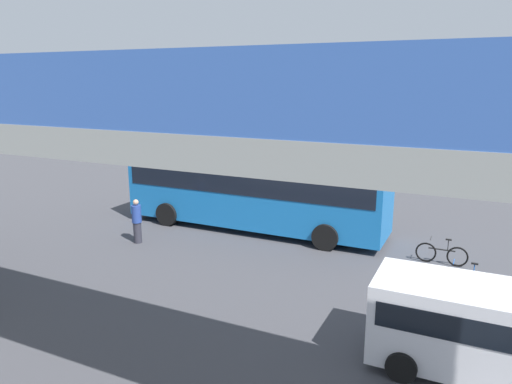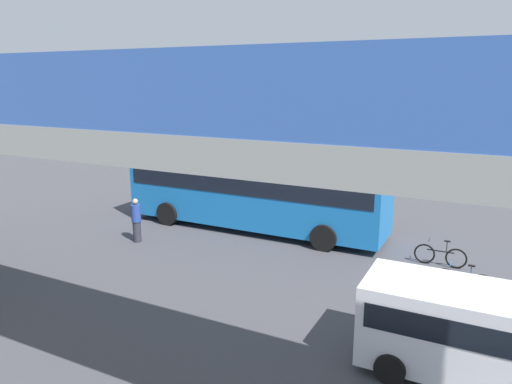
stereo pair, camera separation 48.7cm
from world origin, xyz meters
name	(u,v)px [view 2 (the right image)]	position (x,y,z in m)	size (l,w,h in m)	color
ground	(238,217)	(0.00, 0.00, 0.00)	(80.00, 80.00, 0.00)	#424247
city_bus	(253,187)	(-1.41, 1.15, 1.88)	(11.54, 2.85, 3.15)	#196BB7
parked_van	(477,330)	(-10.63, 8.58, 1.18)	(4.80, 2.17, 2.05)	silver
bicycle_black	(440,256)	(-9.25, 2.03, 0.37)	(1.77, 0.44, 0.96)	black
bicycle_blue	(463,282)	(-10.13, 4.08, 0.37)	(1.77, 0.44, 0.96)	black
bicycle_red	(444,299)	(-9.73, 5.54, 0.37)	(1.77, 0.44, 0.96)	black
pedestrian	(136,221)	(1.96, 4.85, 0.89)	(0.38, 0.38, 1.79)	#2D2D38
traffic_sign	(267,170)	(-0.28, -2.60, 1.89)	(0.08, 0.60, 2.80)	slate
lane_dash_leftmost	(335,214)	(-4.00, -2.58, 0.00)	(2.00, 0.20, 0.01)	silver
lane_dash_left	(262,205)	(0.00, -2.58, 0.00)	(2.00, 0.20, 0.01)	silver
lane_dash_centre	(198,197)	(4.00, -2.58, 0.00)	(2.00, 0.20, 0.01)	silver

